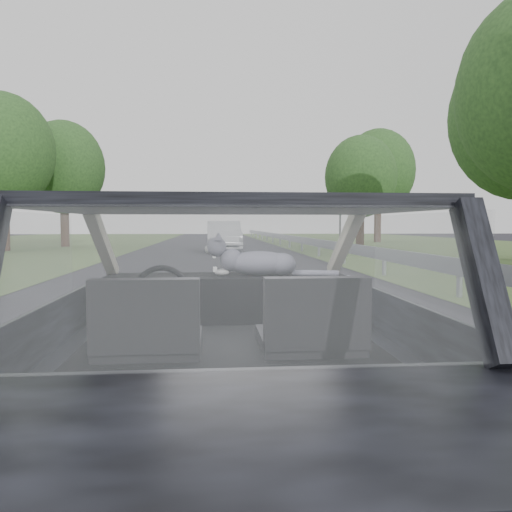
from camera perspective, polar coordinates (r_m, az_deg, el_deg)
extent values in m
plane|color=black|center=(3.01, -3.02, -22.74)|extent=(140.00, 140.00, 0.00)
cube|color=black|center=(2.77, -3.07, -9.17)|extent=(1.80, 4.00, 1.45)
cube|color=black|center=(3.36, -3.45, -4.74)|extent=(1.58, 0.45, 0.30)
cube|color=black|center=(2.47, -12.23, -7.13)|extent=(0.50, 0.72, 0.42)
cube|color=black|center=(2.50, 6.42, -6.95)|extent=(0.50, 0.72, 0.42)
torus|color=black|center=(3.07, -10.80, -4.26)|extent=(0.36, 0.36, 0.04)
ellipsoid|color=gray|center=(3.30, 0.38, -0.64)|extent=(0.65, 0.27, 0.28)
cube|color=#979BA4|center=(13.46, 13.99, 0.27)|extent=(0.05, 90.00, 0.32)
imported|color=silver|center=(24.51, -3.70, 2.24)|extent=(1.87, 4.63, 1.52)
cube|color=#196834|center=(25.89, 9.58, 3.23)|extent=(0.43, 0.93, 2.39)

